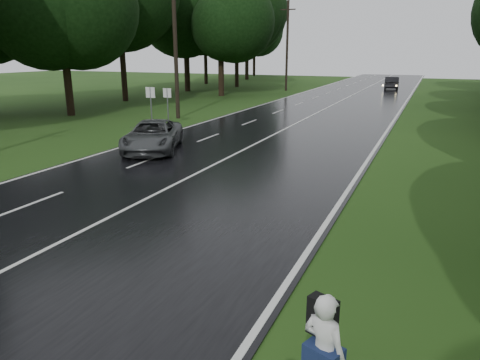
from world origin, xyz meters
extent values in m
plane|color=#234514|center=(0.00, 0.00, 0.00)|extent=(160.00, 160.00, 0.00)
cube|color=black|center=(0.00, 20.00, 0.02)|extent=(12.00, 140.00, 0.04)
cube|color=silver|center=(0.00, 20.00, 0.04)|extent=(0.12, 140.00, 0.01)
imported|color=#444748|center=(-3.94, 10.06, 0.74)|extent=(4.14, 5.57, 1.41)
imported|color=black|center=(3.11, 52.06, 0.81)|extent=(2.05, 4.80, 1.54)
imported|color=silver|center=(7.21, -2.59, 0.85)|extent=(0.73, 0.60, 1.70)
cube|color=black|center=(7.12, -2.36, 1.23)|extent=(0.43, 0.33, 0.54)
camera|label=1|loc=(8.15, -7.54, 4.61)|focal=33.41mm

